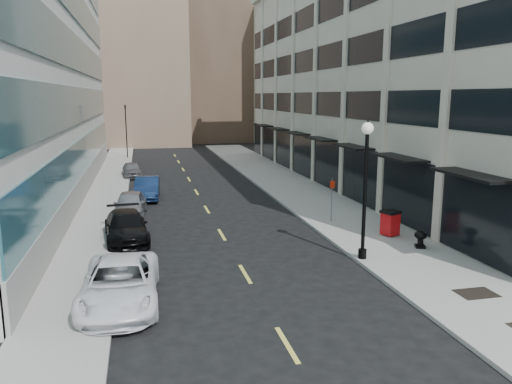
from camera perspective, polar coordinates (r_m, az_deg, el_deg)
name	(u,v)px	position (r m, az deg, el deg)	size (l,w,h in m)	color
ground	(309,382)	(13.54, 6.12, -20.82)	(160.00, 160.00, 0.00)	black
sidewalk_right	(318,203)	(33.62, 7.13, -1.23)	(5.00, 80.00, 0.15)	gray
sidewalk_left	(100,214)	(31.75, -17.37, -2.38)	(3.00, 80.00, 0.15)	gray
building_right	(401,72)	(43.23, 16.27, 13.01)	(15.30, 46.50, 18.25)	beige
skyline_tan_near	(136,49)	(79.15, -13.50, 15.64)	(14.00, 18.00, 28.00)	#866E58
skyline_brown	(212,33)	(84.28, -5.00, 17.64)	(12.00, 16.00, 34.00)	brown
skyline_tan_far	(75,72)	(89.50, -19.95, 12.79)	(12.00, 14.00, 22.00)	#866E58
skyline_stone	(282,77)	(79.95, 3.01, 12.99)	(10.00, 14.00, 20.00)	beige
grate_far	(476,293)	(19.87, 23.87, -10.54)	(1.40, 1.00, 0.01)	black
road_centerline	(214,221)	(29.00, -4.88, -3.29)	(0.15, 68.20, 0.01)	#D8CC4C
traffic_signal	(125,108)	(58.89, -14.73, 9.23)	(0.66, 0.66, 6.98)	black
car_white_van	(120,284)	(18.02, -15.27, -10.06)	(2.56, 5.56, 1.54)	white
car_black_pickup	(126,227)	(25.67, -14.63, -3.85)	(2.01, 4.96, 1.44)	black
car_silver_sedan	(130,204)	(30.69, -14.19, -1.37)	(1.77, 4.41, 1.50)	gray
car_blue_sedan	(147,188)	(35.72, -12.32, 0.45)	(1.62, 4.65, 1.53)	#132448
car_grey_sedan	(132,170)	(45.54, -14.00, 2.48)	(1.59, 3.95, 1.35)	slate
trash_bin	(390,222)	(26.11, 15.08, -3.34)	(1.02, 1.02, 1.29)	red
lamppost	(365,178)	(21.58, 12.40, 1.55)	(0.50, 0.50, 6.02)	black
sign_post	(332,194)	(28.20, 8.68, -0.18)	(0.29, 0.08, 2.47)	slate
urn_planter	(421,237)	(24.50, 18.29, -4.95)	(0.58, 0.58, 0.80)	black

